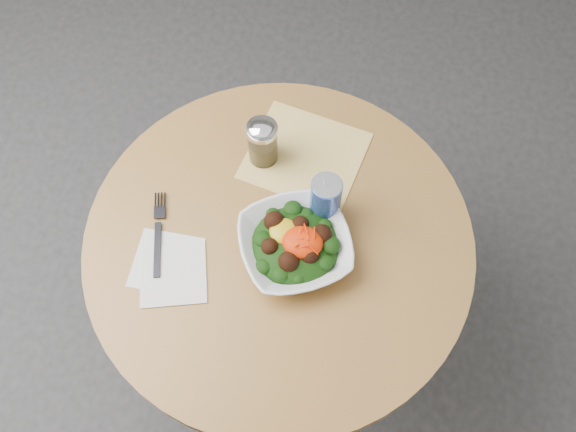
# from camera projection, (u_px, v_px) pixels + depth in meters

# --- Properties ---
(ground) EXTENTS (6.00, 6.00, 0.00)m
(ground) POSITION_uv_depth(u_px,v_px,m) (282.00, 333.00, 2.14)
(ground) COLOR #2E2E30
(ground) RESTS_ON ground
(table) EXTENTS (0.90, 0.90, 0.75)m
(table) POSITION_uv_depth(u_px,v_px,m) (280.00, 271.00, 1.65)
(table) COLOR black
(table) RESTS_ON ground
(cloth_napkin) EXTENTS (0.32, 0.30, 0.00)m
(cloth_napkin) POSITION_uv_depth(u_px,v_px,m) (305.00, 156.00, 1.57)
(cloth_napkin) COLOR #E7A40C
(cloth_napkin) RESTS_ON table
(paper_napkins) EXTENTS (0.19, 0.19, 0.00)m
(paper_napkins) POSITION_uv_depth(u_px,v_px,m) (170.00, 268.00, 1.44)
(paper_napkins) COLOR white
(paper_napkins) RESTS_ON table
(salad_bowl) EXTENTS (0.33, 0.33, 0.09)m
(salad_bowl) POSITION_uv_depth(u_px,v_px,m) (295.00, 244.00, 1.43)
(salad_bowl) COLOR white
(salad_bowl) RESTS_ON table
(fork) EXTENTS (0.06, 0.22, 0.00)m
(fork) POSITION_uv_depth(u_px,v_px,m) (158.00, 231.00, 1.47)
(fork) COLOR black
(fork) RESTS_ON table
(spice_shaker) EXTENTS (0.08, 0.08, 0.14)m
(spice_shaker) POSITION_uv_depth(u_px,v_px,m) (263.00, 142.00, 1.51)
(spice_shaker) COLOR silver
(spice_shaker) RESTS_ON table
(beverage_can) EXTENTS (0.07, 0.07, 0.14)m
(beverage_can) POSITION_uv_depth(u_px,v_px,m) (326.00, 199.00, 1.44)
(beverage_can) COLOR navy
(beverage_can) RESTS_ON table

